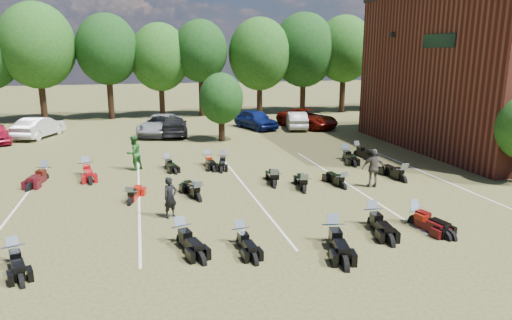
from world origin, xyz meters
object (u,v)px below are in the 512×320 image
object	(u,v)px
person_green	(134,153)
person_grey	(374,168)
motorcycle_3	(372,226)
motorcycle_14	(45,180)
car_4	(256,119)
motorcycle_0	(15,264)
person_black	(170,198)
motorcycle_7	(131,204)

from	to	relation	value
person_green	person_grey	size ratio (longest dim) A/B	1.02
motorcycle_3	motorcycle_14	distance (m)	16.38
car_4	motorcycle_0	world-z (taller)	car_4
person_green	motorcycle_14	bearing A→B (deg)	-26.46
motorcycle_3	person_black	bearing A→B (deg)	167.25
person_black	person_grey	xyz separation A→B (m)	(9.75, 1.78, 0.12)
person_black	person_grey	bearing A→B (deg)	-22.39
car_4	motorcycle_3	xyz separation A→B (m)	(-1.28, -22.63, -0.81)
person_green	motorcycle_3	bearing A→B (deg)	89.89
person_black	motorcycle_3	world-z (taller)	person_black
car_4	person_grey	size ratio (longest dim) A/B	2.51
motorcycle_0	motorcycle_7	size ratio (longest dim) A/B	1.05
person_green	person_grey	bearing A→B (deg)	111.85
person_black	motorcycle_0	size ratio (longest dim) A/B	0.76
motorcycle_14	person_grey	bearing A→B (deg)	-6.34
car_4	motorcycle_3	size ratio (longest dim) A/B	1.98
motorcycle_3	motorcycle_0	bearing A→B (deg)	-171.15
motorcycle_0	motorcycle_14	distance (m)	10.02
person_black	motorcycle_14	distance (m)	9.20
person_green	motorcycle_14	distance (m)	4.64
car_4	motorcycle_3	bearing A→B (deg)	-112.04
car_4	motorcycle_14	distance (m)	19.27
person_green	motorcycle_7	xyz separation A→B (m)	(-0.16, -5.95, -0.96)
car_4	motorcycle_7	xyz separation A→B (m)	(-10.11, -17.78, -0.81)
motorcycle_0	person_black	bearing A→B (deg)	11.77
person_grey	motorcycle_0	distance (m)	15.46
motorcycle_3	motorcycle_7	bearing A→B (deg)	159.32
motorcycle_3	car_4	bearing A→B (deg)	94.90
motorcycle_3	motorcycle_7	distance (m)	10.08
person_green	motorcycle_3	size ratio (longest dim) A/B	0.80
motorcycle_3	motorcycle_14	size ratio (longest dim) A/B	0.97
motorcycle_3	motorcycle_14	bearing A→B (deg)	151.25
motorcycle_14	person_black	bearing A→B (deg)	-38.02
person_green	car_4	bearing A→B (deg)	-168.91
person_grey	motorcycle_3	xyz separation A→B (m)	(-2.48, -4.55, -0.94)
motorcycle_3	motorcycle_7	world-z (taller)	motorcycle_3
car_4	motorcycle_0	xyz separation A→B (m)	(-13.49, -22.79, -0.81)
car_4	person_black	xyz separation A→B (m)	(-8.54, -19.86, 0.01)
person_grey	motorcycle_14	xyz separation A→B (m)	(-15.58, 5.28, -0.94)
car_4	person_grey	bearing A→B (deg)	-105.00
motorcycle_3	person_green	bearing A→B (deg)	136.87
person_green	motorcycle_7	distance (m)	6.03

